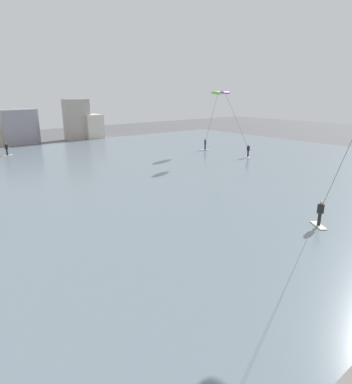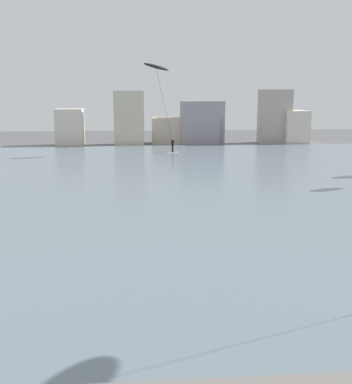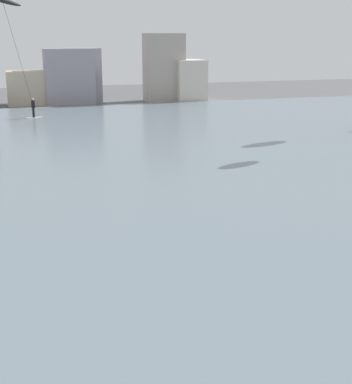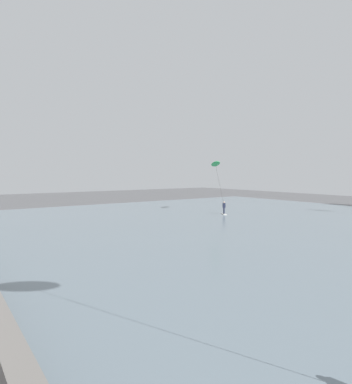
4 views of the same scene
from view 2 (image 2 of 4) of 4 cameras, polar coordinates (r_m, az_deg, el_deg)
water_bay at (r=36.67m, az=2.03°, el=0.70°), size 84.00×52.00×0.10m
far_shore_buildings at (r=64.77m, az=2.49°, el=7.95°), size 32.08×4.63×6.91m
kitesurfer_black at (r=54.18m, az=-2.05°, el=13.10°), size 3.97×1.74×9.72m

